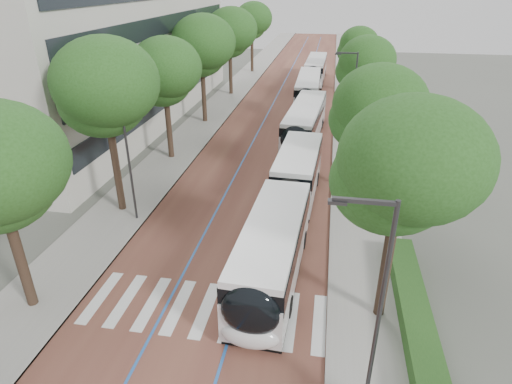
% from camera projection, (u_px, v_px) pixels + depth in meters
% --- Properties ---
extents(ground, '(160.00, 160.00, 0.00)m').
position_uv_depth(ground, '(195.00, 325.00, 18.05)').
color(ground, '#51544C').
rests_on(ground, ground).
extents(road, '(11.00, 140.00, 0.02)m').
position_uv_depth(road, '(290.00, 97.00, 53.33)').
color(road, brown).
rests_on(road, ground).
extents(sidewalk_left, '(4.00, 140.00, 0.12)m').
position_uv_depth(sidewalk_left, '(231.00, 94.00, 54.45)').
color(sidewalk_left, gray).
rests_on(sidewalk_left, ground).
extents(sidewalk_right, '(4.00, 140.00, 0.12)m').
position_uv_depth(sidewalk_right, '(351.00, 99.00, 52.16)').
color(sidewalk_right, gray).
rests_on(sidewalk_right, ground).
extents(kerb_left, '(0.20, 140.00, 0.14)m').
position_uv_depth(kerb_left, '(246.00, 94.00, 54.16)').
color(kerb_left, gray).
rests_on(kerb_left, ground).
extents(kerb_right, '(0.20, 140.00, 0.14)m').
position_uv_depth(kerb_right, '(335.00, 98.00, 52.45)').
color(kerb_right, gray).
rests_on(kerb_right, ground).
extents(zebra_crossing, '(10.55, 3.60, 0.01)m').
position_uv_depth(zebra_crossing, '(206.00, 309.00, 18.89)').
color(zebra_crossing, silver).
rests_on(zebra_crossing, ground).
extents(lane_line_left, '(0.12, 126.00, 0.01)m').
position_uv_depth(lane_line_left, '(277.00, 96.00, 53.57)').
color(lane_line_left, '#225AAD').
rests_on(lane_line_left, road).
extents(lane_line_right, '(0.12, 126.00, 0.01)m').
position_uv_depth(lane_line_right, '(303.00, 97.00, 53.08)').
color(lane_line_right, '#225AAD').
rests_on(lane_line_right, road).
extents(office_building, '(18.11, 40.00, 14.00)m').
position_uv_depth(office_building, '(86.00, 48.00, 42.60)').
color(office_building, beige).
rests_on(office_building, ground).
extents(hedge, '(1.20, 14.00, 0.80)m').
position_uv_depth(hedge, '(421.00, 345.00, 16.43)').
color(hedge, '#1E4819').
rests_on(hedge, sidewalk_right).
extents(streetlight_near, '(1.82, 0.20, 8.00)m').
position_uv_depth(streetlight_near, '(375.00, 302.00, 12.25)').
color(streetlight_near, '#2F2F32').
rests_on(streetlight_near, sidewalk_right).
extents(streetlight_far, '(1.82, 0.20, 8.00)m').
position_uv_depth(streetlight_far, '(351.00, 95.00, 34.30)').
color(streetlight_far, '#2F2F32').
rests_on(streetlight_far, sidewalk_right).
extents(lamp_post_left, '(0.14, 0.14, 8.00)m').
position_uv_depth(lamp_post_left, '(128.00, 156.00, 24.20)').
color(lamp_post_left, '#2F2F32').
rests_on(lamp_post_left, sidewalk_left).
extents(trees_left, '(6.19, 60.52, 9.97)m').
position_uv_depth(trees_left, '(195.00, 53.00, 39.04)').
color(trees_left, black).
rests_on(trees_left, ground).
extents(trees_right, '(5.85, 47.09, 9.11)m').
position_uv_depth(trees_right, '(369.00, 88.00, 31.21)').
color(trees_right, black).
rests_on(trees_right, ground).
extents(lead_bus, '(3.31, 18.49, 3.20)m').
position_uv_depth(lead_bus, '(285.00, 213.00, 23.44)').
color(lead_bus, black).
rests_on(lead_bus, ground).
extents(bus_queued_0, '(3.32, 12.53, 3.20)m').
position_uv_depth(bus_queued_0, '(304.00, 124.00, 37.81)').
color(bus_queued_0, silver).
rests_on(bus_queued_0, ground).
extents(bus_queued_1, '(2.71, 12.43, 3.20)m').
position_uv_depth(bus_queued_1, '(308.00, 91.00, 49.14)').
color(bus_queued_1, silver).
rests_on(bus_queued_1, ground).
extents(bus_queued_2, '(2.75, 12.44, 3.20)m').
position_uv_depth(bus_queued_2, '(316.00, 70.00, 60.40)').
color(bus_queued_2, silver).
rests_on(bus_queued_2, ground).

